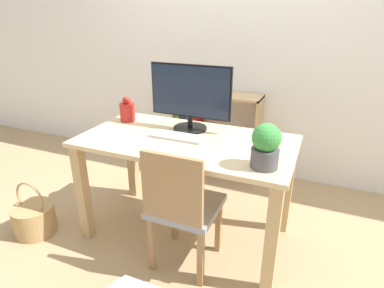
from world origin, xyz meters
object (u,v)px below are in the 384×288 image
Objects in this scene: potted_plant at (266,146)px; monitor at (190,95)px; basket at (34,218)px; chair at (182,206)px; bookshelf at (202,137)px; keyboard at (177,137)px; vase at (127,111)px.

monitor is at bearing 146.43° from potted_plant.
potted_plant is at bearing 7.87° from basket.
potted_plant reaches higher than chair.
potted_plant reaches higher than bookshelf.
monitor is 0.73m from potted_plant.
keyboard is at bearing 114.94° from chair.
potted_plant is 0.61m from chair.
chair is (0.67, -0.50, -0.37)m from vase.
vase is 1.18m from potted_plant.
vase is 0.76× the size of potted_plant.
bookshelf is (-0.23, 0.82, -0.64)m from monitor.
vase is 0.23× the size of chair.
monitor is at bearing 103.42° from chair.
chair is (-0.44, -0.11, -0.41)m from potted_plant.
vase reaches higher than chair.
monitor is at bearing 32.17° from basket.
chair is (0.16, -0.51, -0.54)m from monitor.
keyboard is 0.66m from potted_plant.
chair reaches higher than basket.
chair reaches higher than keyboard.
bookshelf is (-0.21, 1.01, -0.41)m from keyboard.
potted_plant reaches higher than vase.
keyboard is 0.44× the size of chair.
monitor is 1.07m from bookshelf.
monitor is 0.31m from keyboard.
bookshelf is at bearing 124.14° from potted_plant.
basket is at bearing -172.13° from potted_plant.
basket is (-0.47, -0.60, -0.70)m from vase.
chair is at bearing 5.38° from basket.
bookshelf is at bearing 102.09° from chair.
chair is 1.00× the size of bookshelf.
bookshelf is at bearing 62.43° from basket.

